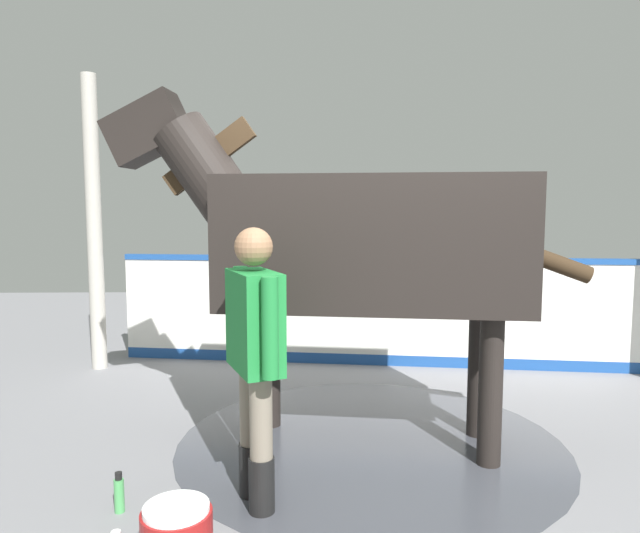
# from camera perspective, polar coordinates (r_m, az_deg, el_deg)

# --- Properties ---
(ground_plane) EXTENTS (16.00, 16.00, 0.02)m
(ground_plane) POSITION_cam_1_polar(r_m,az_deg,el_deg) (4.17, 5.84, -18.79)
(ground_plane) COLOR gray
(wet_patch) EXTENTS (2.84, 2.84, 0.00)m
(wet_patch) POSITION_cam_1_polar(r_m,az_deg,el_deg) (4.39, 5.11, -17.28)
(wet_patch) COLOR #42444C
(wet_patch) RESTS_ON ground
(barrier_wall) EXTENTS (0.93, 5.72, 1.21)m
(barrier_wall) POSITION_cam_1_polar(r_m,az_deg,el_deg) (6.28, 5.77, -4.87)
(barrier_wall) COLOR white
(barrier_wall) RESTS_ON ground
(roof_post_near) EXTENTS (0.16, 0.16, 3.13)m
(roof_post_near) POSITION_cam_1_polar(r_m,az_deg,el_deg) (6.49, -21.82, 3.97)
(roof_post_near) COLOR #B7B2A8
(roof_post_near) RESTS_ON ground
(horse) EXTENTS (1.22, 3.47, 2.58)m
(horse) POSITION_cam_1_polar(r_m,az_deg,el_deg) (4.06, 3.58, 2.59)
(horse) COLOR black
(horse) RESTS_ON ground
(handler) EXTENTS (0.62, 0.38, 1.62)m
(handler) POSITION_cam_1_polar(r_m,az_deg,el_deg) (3.29, -6.60, -8.22)
(handler) COLOR black
(handler) RESTS_ON ground
(bottle_spray) EXTENTS (0.06, 0.06, 0.24)m
(bottle_spray) POSITION_cam_1_polar(r_m,az_deg,el_deg) (3.65, -19.60, -20.79)
(bottle_spray) COLOR #4CA559
(bottle_spray) RESTS_ON ground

